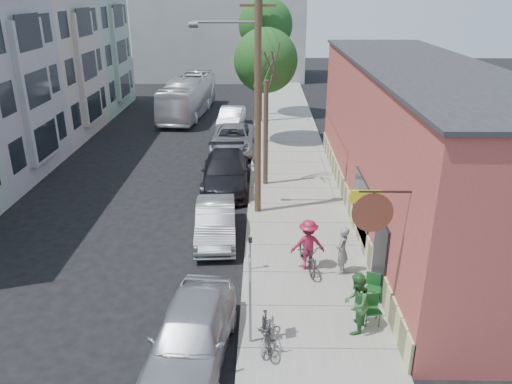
{
  "coord_description": "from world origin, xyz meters",
  "views": [
    {
      "loc": [
        2.68,
        -15.12,
        9.33
      ],
      "look_at": [
        2.39,
        4.09,
        1.5
      ],
      "focal_mm": 35.0,
      "sensor_mm": 36.0,
      "label": 1
    }
  ],
  "objects_px": {
    "tree_bare": "(266,134)",
    "parked_bike_b": "(268,332)",
    "sign_post": "(250,290)",
    "tree_leafy_far": "(265,25)",
    "utility_pole_near": "(256,93)",
    "parked_bike_a": "(267,332)",
    "parking_meter_far": "(255,167)",
    "patron_green": "(356,303)",
    "parking_meter_near": "(250,248)",
    "patio_chair_b": "(372,310)",
    "car_4": "(231,118)",
    "cyclist": "(308,244)",
    "car_0": "(191,335)",
    "car_2": "(226,172)",
    "tree_leafy_mid": "(266,61)",
    "car_3": "(233,139)",
    "patron_grey": "(342,250)",
    "bus": "(188,96)",
    "patio_chair_a": "(374,288)",
    "car_1": "(216,222)"
  },
  "relations": [
    {
      "from": "tree_bare",
      "to": "parked_bike_a",
      "type": "bearing_deg",
      "value": -89.98
    },
    {
      "from": "sign_post",
      "to": "car_3",
      "type": "bearing_deg",
      "value": 94.86
    },
    {
      "from": "patio_chair_a",
      "to": "bus",
      "type": "xyz_separation_m",
      "value": [
        -9.46,
        25.72,
        0.88
      ]
    },
    {
      "from": "patio_chair_a",
      "to": "parked_bike_a",
      "type": "bearing_deg",
      "value": -121.4
    },
    {
      "from": "tree_bare",
      "to": "cyclist",
      "type": "xyz_separation_m",
      "value": [
        1.46,
        -8.27,
        -1.68
      ]
    },
    {
      "from": "tree_leafy_mid",
      "to": "cyclist",
      "type": "distance_m",
      "value": 16.45
    },
    {
      "from": "tree_leafy_far",
      "to": "parked_bike_b",
      "type": "relative_size",
      "value": 5.67
    },
    {
      "from": "parking_meter_far",
      "to": "cyclist",
      "type": "xyz_separation_m",
      "value": [
        2.01,
        -8.33,
        0.09
      ]
    },
    {
      "from": "patio_chair_a",
      "to": "bus",
      "type": "height_order",
      "value": "bus"
    },
    {
      "from": "utility_pole_near",
      "to": "parked_bike_a",
      "type": "distance_m",
      "value": 10.29
    },
    {
      "from": "tree_leafy_mid",
      "to": "parked_bike_a",
      "type": "distance_m",
      "value": 20.61
    },
    {
      "from": "parking_meter_near",
      "to": "tree_bare",
      "type": "bearing_deg",
      "value": 86.25
    },
    {
      "from": "patio_chair_b",
      "to": "car_3",
      "type": "height_order",
      "value": "car_3"
    },
    {
      "from": "cyclist",
      "to": "car_4",
      "type": "relative_size",
      "value": 0.41
    },
    {
      "from": "tree_leafy_far",
      "to": "patron_grey",
      "type": "height_order",
      "value": "tree_leafy_far"
    },
    {
      "from": "patio_chair_b",
      "to": "patron_grey",
      "type": "xyz_separation_m",
      "value": [
        -0.49,
        2.85,
        0.42
      ]
    },
    {
      "from": "patio_chair_b",
      "to": "car_4",
      "type": "relative_size",
      "value": 0.2
    },
    {
      "from": "car_2",
      "to": "car_3",
      "type": "bearing_deg",
      "value": 87.33
    },
    {
      "from": "sign_post",
      "to": "parked_bike_a",
      "type": "relative_size",
      "value": 1.74
    },
    {
      "from": "parking_meter_near",
      "to": "car_2",
      "type": "distance_m",
      "value": 8.31
    },
    {
      "from": "parking_meter_near",
      "to": "patio_chair_b",
      "type": "xyz_separation_m",
      "value": [
        3.65,
        -3.02,
        -0.39
      ]
    },
    {
      "from": "patio_chair_b",
      "to": "sign_post",
      "type": "bearing_deg",
      "value": -177.5
    },
    {
      "from": "cyclist",
      "to": "car_0",
      "type": "relative_size",
      "value": 0.38
    },
    {
      "from": "car_2",
      "to": "patron_green",
      "type": "bearing_deg",
      "value": -71.27
    },
    {
      "from": "cyclist",
      "to": "tree_leafy_far",
      "type": "bearing_deg",
      "value": -91.29
    },
    {
      "from": "car_1",
      "to": "sign_post",
      "type": "bearing_deg",
      "value": -80.89
    },
    {
      "from": "parked_bike_a",
      "to": "parking_meter_far",
      "type": "bearing_deg",
      "value": 84.08
    },
    {
      "from": "parking_meter_far",
      "to": "car_4",
      "type": "height_order",
      "value": "car_4"
    },
    {
      "from": "car_0",
      "to": "car_4",
      "type": "height_order",
      "value": "car_0"
    },
    {
      "from": "tree_bare",
      "to": "parked_bike_b",
      "type": "xyz_separation_m",
      "value": [
        0.04,
        -12.39,
        -2.2
      ]
    },
    {
      "from": "car_3",
      "to": "car_4",
      "type": "xyz_separation_m",
      "value": [
        -0.42,
        5.54,
        -0.04
      ]
    },
    {
      "from": "parking_meter_far",
      "to": "patron_green",
      "type": "bearing_deg",
      "value": -75.4
    },
    {
      "from": "sign_post",
      "to": "tree_leafy_far",
      "type": "relative_size",
      "value": 0.32
    },
    {
      "from": "sign_post",
      "to": "cyclist",
      "type": "height_order",
      "value": "sign_post"
    },
    {
      "from": "patio_chair_b",
      "to": "bus",
      "type": "xyz_separation_m",
      "value": [
        -9.16,
        26.89,
        0.88
      ]
    },
    {
      "from": "parked_bike_a",
      "to": "car_4",
      "type": "height_order",
      "value": "car_4"
    },
    {
      "from": "patio_chair_b",
      "to": "bus",
      "type": "distance_m",
      "value": 28.42
    },
    {
      "from": "sign_post",
      "to": "car_2",
      "type": "bearing_deg",
      "value": 97.3
    },
    {
      "from": "patio_chair_b",
      "to": "car_2",
      "type": "height_order",
      "value": "car_2"
    },
    {
      "from": "parking_meter_far",
      "to": "car_4",
      "type": "distance_m",
      "value": 11.58
    },
    {
      "from": "parking_meter_far",
      "to": "utility_pole_near",
      "type": "distance_m",
      "value": 5.61
    },
    {
      "from": "patio_chair_a",
      "to": "bus",
      "type": "relative_size",
      "value": 0.08
    },
    {
      "from": "parking_meter_far",
      "to": "car_2",
      "type": "bearing_deg",
      "value": -169.7
    },
    {
      "from": "cyclist",
      "to": "bus",
      "type": "bearing_deg",
      "value": -77.29
    },
    {
      "from": "tree_leafy_mid",
      "to": "patron_green",
      "type": "distance_m",
      "value": 19.96
    },
    {
      "from": "car_1",
      "to": "patron_green",
      "type": "bearing_deg",
      "value": -57.22
    },
    {
      "from": "parking_meter_near",
      "to": "utility_pole_near",
      "type": "height_order",
      "value": "utility_pole_near"
    },
    {
      "from": "tree_bare",
      "to": "bus",
      "type": "xyz_separation_m",
      "value": [
        -6.06,
        15.48,
        -1.28
      ]
    },
    {
      "from": "patio_chair_b",
      "to": "car_2",
      "type": "distance_m",
      "value": 12.32
    },
    {
      "from": "sign_post",
      "to": "parking_meter_far",
      "type": "distance_m",
      "value": 12.39
    }
  ]
}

